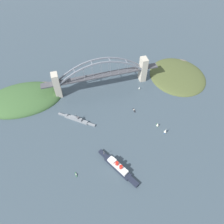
# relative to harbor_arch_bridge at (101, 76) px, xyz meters

# --- Properties ---
(ground_plane) EXTENTS (1400.00, 1400.00, 0.00)m
(ground_plane) POSITION_rel_harbor_arch_bridge_xyz_m (-0.00, -0.00, -30.60)
(ground_plane) COLOR #3D4C56
(harbor_arch_bridge) EXTENTS (242.67, 17.81, 69.95)m
(harbor_arch_bridge) POSITION_rel_harbor_arch_bridge_xyz_m (0.00, 0.00, 0.00)
(harbor_arch_bridge) COLOR beige
(harbor_arch_bridge) RESTS_ON ground
(headland_west_shore) EXTENTS (122.11, 132.61, 16.35)m
(headland_west_shore) POSITION_rel_harbor_arch_bridge_xyz_m (-173.86, 9.99, -30.60)
(headland_west_shore) COLOR #4C562D
(headland_west_shore) RESTS_ON ground
(headland_east_shore) EXTENTS (157.13, 98.11, 31.55)m
(headland_east_shore) POSITION_rel_harbor_arch_bridge_xyz_m (161.68, -8.51, -30.60)
(headland_east_shore) COLOR #3D6033
(headland_east_shore) RESTS_ON ground
(ocean_liner) EXTENTS (46.51, 75.78, 16.73)m
(ocean_liner) POSITION_rel_harbor_arch_bridge_xyz_m (20.79, 188.17, -25.57)
(ocean_liner) COLOR #1E2333
(ocean_liner) RESTS_ON ground
(naval_cruiser) EXTENTS (63.14, 50.39, 17.00)m
(naval_cruiser) POSITION_rel_harbor_arch_bridge_xyz_m (67.25, 74.76, -27.78)
(naval_cruiser) COLOR gray
(naval_cruiser) RESTS_ON ground
(seaplane_taxiing_near_bridge) EXTENTS (8.04, 9.06, 5.09)m
(seaplane_taxiing_near_bridge) POSITION_rel_harbor_arch_bridge_xyz_m (28.30, -36.68, -28.43)
(seaplane_taxiing_near_bridge) COLOR #B7B7B2
(seaplane_taxiing_near_bridge) RESTS_ON ground
(seaplane_second_in_formation) EXTENTS (9.99, 8.78, 4.91)m
(seaplane_second_in_formation) POSITION_rel_harbor_arch_bridge_xyz_m (-22.48, -34.93, -28.49)
(seaplane_second_in_formation) COLOR #B7B7B2
(seaplane_second_in_formation) RESTS_ON ground
(small_boat_0) EXTENTS (8.07, 7.24, 10.62)m
(small_boat_0) POSITION_rel_harbor_arch_bridge_xyz_m (-80.54, 145.47, -25.66)
(small_boat_0) COLOR #234C8C
(small_boat_0) RESTS_ON ground
(small_boat_1) EXTENTS (2.56, 10.20, 2.16)m
(small_boat_1) POSITION_rel_harbor_arch_bridge_xyz_m (-44.26, 81.63, -29.80)
(small_boat_1) COLOR black
(small_boat_1) RESTS_ON ground
(small_boat_2) EXTENTS (4.87, 8.06, 8.63)m
(small_boat_2) POSITION_rel_harbor_arch_bridge_xyz_m (-73.10, 128.35, -26.61)
(small_boat_2) COLOR #2D6B3D
(small_boat_2) RESTS_ON ground
(small_boat_3) EXTENTS (2.46, 8.12, 2.50)m
(small_boat_3) POSITION_rel_harbor_arch_bridge_xyz_m (86.39, 180.99, -29.71)
(small_boat_3) COLOR #2D6B3D
(small_boat_3) RESTS_ON ground
(small_boat_4) EXTENTS (4.38, 5.82, 6.65)m
(small_boat_4) POSITION_rel_harbor_arch_bridge_xyz_m (-74.84, 28.31, -27.46)
(small_boat_4) COLOR #2D6B3D
(small_boat_4) RESTS_ON ground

